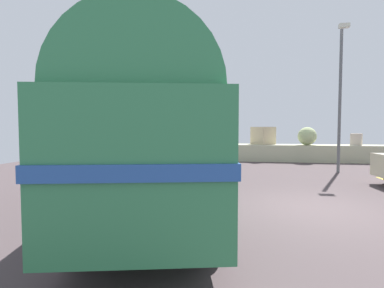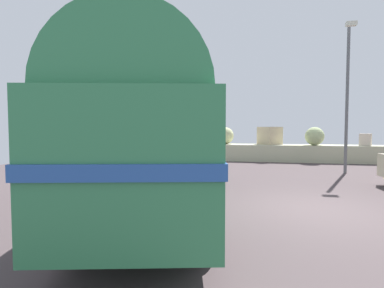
% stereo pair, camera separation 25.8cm
% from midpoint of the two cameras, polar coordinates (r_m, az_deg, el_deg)
% --- Properties ---
extents(ground, '(32.00, 26.00, 0.02)m').
position_cam_midpoint_polar(ground, '(8.37, 21.74, -11.85)').
color(ground, '#473C3D').
extents(breakwater, '(31.36, 2.14, 2.47)m').
position_cam_midpoint_polar(breakwater, '(19.83, 14.75, -1.08)').
color(breakwater, '#B6B695').
rests_on(breakwater, ground).
extents(vintage_coach, '(4.25, 8.90, 3.70)m').
position_cam_midpoint_polar(vintage_coach, '(7.45, -8.23, 2.41)').
color(vintage_coach, black).
rests_on(vintage_coach, ground).
extents(lamp_post, '(0.44, 0.79, 6.90)m').
position_cam_midpoint_polar(lamp_post, '(15.54, 26.87, 9.09)').
color(lamp_post, '#5B5B60').
rests_on(lamp_post, ground).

